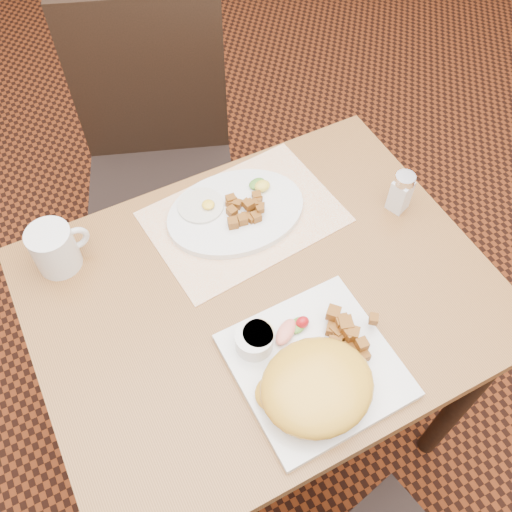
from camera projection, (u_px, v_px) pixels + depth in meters
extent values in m
plane|color=black|center=(261.00, 418.00, 1.75)|extent=(8.00, 8.00, 0.00)
cube|color=brown|center=(263.00, 296.00, 1.15)|extent=(0.90, 0.70, 0.03)
cylinder|color=black|center=(461.00, 402.00, 1.41)|extent=(0.05, 0.05, 0.71)
cylinder|color=black|center=(75.00, 342.00, 1.51)|extent=(0.05, 0.05, 0.71)
cylinder|color=black|center=(333.00, 231.00, 1.72)|extent=(0.05, 0.05, 0.71)
cube|color=black|center=(163.00, 201.00, 1.66)|extent=(0.54, 0.54, 0.05)
cylinder|color=black|center=(223.00, 201.00, 1.97)|extent=(0.04, 0.04, 0.42)
cylinder|color=black|center=(233.00, 289.00, 1.77)|extent=(0.04, 0.04, 0.42)
cylinder|color=black|center=(118.00, 210.00, 1.95)|extent=(0.04, 0.04, 0.42)
cylinder|color=black|center=(116.00, 301.00, 1.74)|extent=(0.04, 0.04, 0.42)
cube|color=black|center=(148.00, 81.00, 1.55)|extent=(0.41, 0.19, 0.50)
cube|color=white|center=(244.00, 217.00, 1.24)|extent=(0.42, 0.32, 0.00)
cube|color=silver|center=(315.00, 365.00, 1.04)|extent=(0.28, 0.28, 0.02)
ellipsoid|color=gold|center=(317.00, 386.00, 0.97)|extent=(0.20, 0.18, 0.07)
ellipsoid|color=gold|center=(334.00, 395.00, 0.98)|extent=(0.08, 0.07, 0.03)
ellipsoid|color=gold|center=(277.00, 392.00, 0.99)|extent=(0.08, 0.07, 0.03)
cylinder|color=silver|center=(254.00, 340.00, 1.04)|extent=(0.07, 0.07, 0.04)
cylinder|color=beige|center=(258.00, 334.00, 1.03)|extent=(0.06, 0.06, 0.01)
ellipsoid|color=#387223|center=(298.00, 325.00, 1.07)|extent=(0.05, 0.04, 0.01)
ellipsoid|color=red|center=(302.00, 322.00, 1.06)|extent=(0.03, 0.02, 0.03)
ellipsoid|color=#F28C72|center=(286.00, 332.00, 1.06)|extent=(0.07, 0.06, 0.02)
cylinder|color=white|center=(201.00, 205.00, 1.23)|extent=(0.10, 0.10, 0.01)
ellipsoid|color=yellow|center=(208.00, 205.00, 1.22)|extent=(0.03, 0.03, 0.01)
ellipsoid|color=#387223|center=(257.00, 183.00, 1.27)|extent=(0.05, 0.04, 0.01)
ellipsoid|color=yellow|center=(262.00, 186.00, 1.26)|extent=(0.04, 0.03, 0.02)
cube|color=white|center=(400.00, 195.00, 1.23)|extent=(0.05, 0.05, 0.08)
cylinder|color=silver|center=(405.00, 179.00, 1.19)|extent=(0.05, 0.05, 0.02)
cylinder|color=silver|center=(54.00, 249.00, 1.13)|extent=(0.09, 0.09, 0.10)
torus|color=silver|center=(75.00, 239.00, 1.14)|extent=(0.06, 0.02, 0.06)
cube|color=#8E5217|center=(332.00, 330.00, 1.06)|extent=(0.03, 0.03, 0.02)
cube|color=#8E5217|center=(343.00, 349.00, 1.04)|extent=(0.02, 0.02, 0.02)
cube|color=#8E5217|center=(333.00, 313.00, 1.06)|extent=(0.03, 0.03, 0.02)
cube|color=#8E5217|center=(349.00, 329.00, 1.06)|extent=(0.02, 0.02, 0.02)
cube|color=#8E5217|center=(353.00, 334.00, 1.03)|extent=(0.03, 0.03, 0.02)
cube|color=#8E5217|center=(351.00, 346.00, 1.04)|extent=(0.03, 0.03, 0.02)
cube|color=#8E5217|center=(338.00, 334.00, 1.05)|extent=(0.03, 0.03, 0.02)
cube|color=#8E5217|center=(338.00, 331.00, 1.05)|extent=(0.03, 0.03, 0.02)
cube|color=#8E5217|center=(374.00, 319.00, 1.05)|extent=(0.02, 0.02, 0.02)
cube|color=#8E5217|center=(350.00, 333.00, 1.03)|extent=(0.02, 0.02, 0.02)
cube|color=#8E5217|center=(357.00, 353.00, 1.03)|extent=(0.02, 0.02, 0.02)
cube|color=#8E5217|center=(349.00, 336.00, 1.05)|extent=(0.02, 0.02, 0.02)
cube|color=#8E5217|center=(363.00, 356.00, 1.03)|extent=(0.02, 0.02, 0.02)
cube|color=#8E5217|center=(342.00, 335.00, 1.05)|extent=(0.03, 0.03, 0.02)
cube|color=#8E5217|center=(349.00, 336.00, 1.05)|extent=(0.03, 0.03, 0.02)
cube|color=#8E5217|center=(347.00, 333.00, 1.05)|extent=(0.03, 0.03, 0.02)
cube|color=#8E5217|center=(342.00, 321.00, 1.05)|extent=(0.03, 0.03, 0.02)
cube|color=#8E5217|center=(345.00, 324.00, 1.04)|extent=(0.03, 0.03, 0.03)
cube|color=#8E5217|center=(349.00, 334.00, 1.06)|extent=(0.03, 0.02, 0.02)
cube|color=#8E5217|center=(337.00, 337.00, 1.05)|extent=(0.03, 0.03, 0.02)
cube|color=#8E5217|center=(335.00, 344.00, 1.04)|extent=(0.03, 0.03, 0.02)
cube|color=#8E5217|center=(362.00, 344.00, 1.02)|extent=(0.02, 0.02, 0.02)
cube|color=#8E5217|center=(251.00, 218.00, 1.21)|extent=(0.02, 0.02, 0.01)
cube|color=#8E5217|center=(249.00, 205.00, 1.21)|extent=(0.02, 0.02, 0.02)
cube|color=#8E5217|center=(256.00, 217.00, 1.21)|extent=(0.02, 0.02, 0.02)
cube|color=#8E5217|center=(237.00, 204.00, 1.23)|extent=(0.03, 0.03, 0.02)
cube|color=#8E5217|center=(231.00, 200.00, 1.23)|extent=(0.02, 0.02, 0.02)
cube|color=#8E5217|center=(243.00, 220.00, 1.20)|extent=(0.02, 0.02, 0.02)
cube|color=#8E5217|center=(232.00, 212.00, 1.22)|extent=(0.02, 0.02, 0.02)
cube|color=#8E5217|center=(253.00, 205.00, 1.23)|extent=(0.02, 0.02, 0.02)
cube|color=#8E5217|center=(233.00, 223.00, 1.20)|extent=(0.03, 0.02, 0.02)
cube|color=#8E5217|center=(260.00, 209.00, 1.20)|extent=(0.02, 0.02, 0.01)
cube|color=#8E5217|center=(230.00, 202.00, 1.23)|extent=(0.02, 0.02, 0.01)
cube|color=#8E5217|center=(246.00, 204.00, 1.21)|extent=(0.02, 0.02, 0.02)
cube|color=#8E5217|center=(260.00, 207.00, 1.23)|extent=(0.02, 0.02, 0.02)
cube|color=#8E5217|center=(258.00, 200.00, 1.24)|extent=(0.02, 0.02, 0.02)
cube|color=#8E5217|center=(257.00, 196.00, 1.24)|extent=(0.02, 0.02, 0.02)
cube|color=#8E5217|center=(232.00, 200.00, 1.24)|extent=(0.02, 0.02, 0.02)
cube|color=#8E5217|center=(245.00, 217.00, 1.21)|extent=(0.02, 0.02, 0.01)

